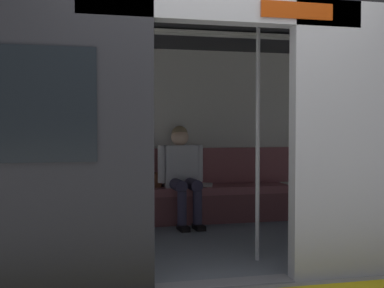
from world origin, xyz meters
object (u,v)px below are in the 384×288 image
(handbag, at_px, (149,180))
(grab_pole_door, at_px, (150,141))
(person_seated, at_px, (182,169))
(book, at_px, (206,185))
(train_car, at_px, (179,93))
(grab_pole_far, at_px, (258,140))
(bench_seat, at_px, (167,196))

(handbag, relative_size, grab_pole_door, 0.12)
(handbag, bearing_deg, person_seated, 160.44)
(book, bearing_deg, train_car, 79.98)
(book, bearing_deg, person_seated, 33.23)
(person_seated, distance_m, grab_pole_door, 1.86)
(train_car, bearing_deg, grab_pole_far, 127.86)
(handbag, bearing_deg, bench_seat, 159.14)
(bench_seat, bearing_deg, grab_pole_far, 105.01)
(train_car, distance_m, book, 1.60)
(bench_seat, relative_size, grab_pole_door, 1.45)
(book, xyz_separation_m, grab_pole_door, (0.95, 1.80, 0.59))
(person_seated, bearing_deg, grab_pole_door, 69.81)
(book, relative_size, grab_pole_door, 0.11)
(bench_seat, bearing_deg, book, -175.50)
(handbag, xyz_separation_m, grab_pole_far, (-0.67, 1.81, 0.52))
(book, relative_size, grab_pole_far, 0.11)
(train_car, bearing_deg, grab_pole_door, 61.59)
(train_car, height_order, person_seated, train_car)
(grab_pole_door, bearing_deg, bench_seat, -104.77)
(grab_pole_door, bearing_deg, grab_pole_far, -178.19)
(train_car, distance_m, handbag, 1.48)
(handbag, bearing_deg, grab_pole_door, 81.95)
(grab_pole_far, bearing_deg, grab_pole_door, 1.81)
(person_seated, bearing_deg, handbag, -19.56)
(grab_pole_far, bearing_deg, person_seated, -79.84)
(bench_seat, distance_m, person_seated, 0.37)
(train_car, height_order, grab_pole_far, train_car)
(bench_seat, height_order, person_seated, person_seated)
(handbag, distance_m, grab_pole_far, 2.00)
(person_seated, bearing_deg, train_car, 76.45)
(train_car, relative_size, bench_seat, 2.13)
(person_seated, height_order, grab_pole_far, grab_pole_far)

